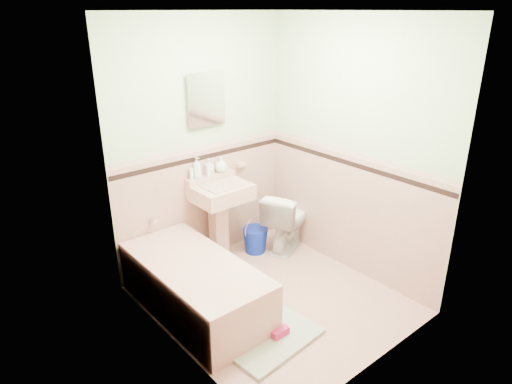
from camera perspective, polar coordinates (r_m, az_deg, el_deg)
floor at (r=4.38m, az=2.16°, el=-13.20°), size 2.20×2.20×0.00m
ceiling at (r=3.58m, az=2.76°, el=21.63°), size 2.20×2.20×0.00m
wall_back at (r=4.63m, az=-6.81°, el=5.89°), size 2.50×0.00×2.50m
wall_front at (r=3.14m, az=16.07°, el=-2.82°), size 2.50×0.00×2.50m
wall_left at (r=3.25m, az=-10.74°, el=-1.40°), size 0.00×2.50×2.50m
wall_right at (r=4.50m, az=11.93°, el=5.10°), size 0.00×2.50×2.50m
wainscot_back at (r=4.84m, az=-6.39°, el=-1.55°), size 2.00×0.00×2.00m
wainscot_front at (r=3.46m, az=14.76°, el=-12.60°), size 2.00×0.00×2.00m
wainscot_left at (r=3.56m, az=-9.83°, el=-11.00°), size 0.00×2.20×2.20m
wainscot_right at (r=4.72m, az=11.23°, el=-2.50°), size 0.00×2.20×2.20m
accent_back at (r=4.65m, az=-6.61°, el=4.31°), size 2.00×0.00×2.00m
accent_front at (r=3.20m, az=15.57°, el=-4.84°), size 2.00×0.00×2.00m
accent_left at (r=3.31m, az=-10.31°, el=-3.38°), size 0.00×2.20×2.20m
accent_right at (r=4.53m, az=11.66°, el=3.49°), size 0.00×2.20×2.20m
cap_back at (r=4.62m, az=-6.66°, el=5.49°), size 2.00×0.00×2.00m
cap_front at (r=3.16m, az=15.75°, el=-3.22°), size 2.00×0.00×2.00m
cap_left at (r=3.27m, az=-10.43°, el=-1.80°), size 0.00×2.20×2.20m
cap_right at (r=4.50m, az=11.76°, el=4.69°), size 0.00×2.20×2.20m
bathtub at (r=4.16m, az=-7.55°, el=-11.76°), size 0.70×1.50×0.45m
tub_faucet at (r=4.51m, az=-12.78°, el=-3.37°), size 0.04×0.12×0.04m
sink at (r=4.76m, az=-4.27°, el=-4.04°), size 0.56×0.48×0.88m
sink_faucet at (r=4.67m, az=-5.45°, el=2.21°), size 0.02×0.02×0.10m
medicine_cabinet at (r=4.53m, az=-6.31°, el=11.41°), size 0.36×0.04×0.45m
soap_dish at (r=4.95m, az=-1.85°, el=3.45°), size 0.11×0.07×0.04m
soap_bottle_left at (r=4.59m, az=-7.38°, el=3.01°), size 0.10×0.10×0.22m
soap_bottle_mid at (r=4.67m, az=-5.86°, el=3.14°), size 0.09×0.09×0.17m
soap_bottle_right at (r=4.75m, az=-4.40°, el=3.46°), size 0.15×0.15×0.16m
tube at (r=4.57m, az=-8.04°, el=2.26°), size 0.04×0.04×0.12m
toilet at (r=5.09m, az=3.88°, el=-3.46°), size 0.76×0.61×0.68m
bucket at (r=5.08m, az=-0.09°, el=-5.99°), size 0.32×0.32×0.28m
bath_mat at (r=3.92m, az=1.80°, el=-17.73°), size 0.83×0.59×0.03m
shoe at (r=3.90m, az=3.00°, el=-17.04°), size 0.16×0.08×0.06m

